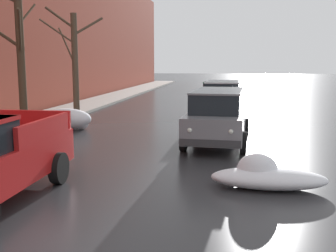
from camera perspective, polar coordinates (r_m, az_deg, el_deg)
The scene contains 8 objects.
left_sidewalk_slab at distance 18.73m, azimuth -19.74°, elevation 0.09°, with size 2.60×80.00×0.13m, color gray.
snow_bank_near_corner_right at distance 9.41m, azimuth 13.24°, elevation -6.73°, with size 2.52×1.03×0.75m.
snow_bank_along_right_kerb at distance 17.50m, azimuth -13.79°, elevation 0.90°, with size 2.08×1.26×0.86m.
bare_tree_mid_block at distance 16.26m, azimuth -20.02°, elevation 10.90°, with size 3.27×3.04×6.71m.
bare_tree_far_down_block at distance 21.14m, azimuth -12.78°, elevation 8.78°, with size 2.78×1.84×5.39m.
suv_grey_parked_kerbside_close at distance 14.08m, azimuth 6.90°, elevation 1.59°, with size 2.23×4.93×1.82m.
suv_silver_parked_kerbside_mid at distance 20.49m, azimuth 7.52°, elevation 3.84°, with size 2.09×4.31×1.82m.
sedan_green_parked_far_down_block at distance 27.95m, azimuth 6.51°, elevation 4.70°, with size 2.03×4.24×1.42m.
Camera 1 is at (2.86, 1.70, 2.76)m, focal length 44.19 mm.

